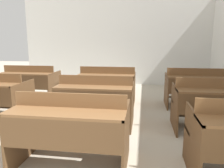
% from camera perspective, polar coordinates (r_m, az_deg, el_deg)
% --- Properties ---
extents(wall_back, '(6.49, 0.06, 2.96)m').
position_cam_1_polar(wall_back, '(7.72, 0.84, 10.96)').
color(wall_back, silver).
rests_on(wall_back, ground_plane).
extents(bench_front_center, '(1.30, 0.81, 0.90)m').
position_cam_1_polar(bench_front_center, '(2.62, -10.64, -11.10)').
color(bench_front_center, brown).
rests_on(bench_front_center, ground_plane).
extents(bench_second_center, '(1.30, 0.81, 0.90)m').
position_cam_1_polar(bench_second_center, '(3.85, -4.26, -3.82)').
color(bench_second_center, brown).
rests_on(bench_second_center, ground_plane).
extents(bench_second_right, '(1.30, 0.81, 0.90)m').
position_cam_1_polar(bench_second_right, '(3.94, 25.43, -4.53)').
color(bench_second_right, brown).
rests_on(bench_second_right, ground_plane).
extents(bench_third_left, '(1.30, 0.81, 0.90)m').
position_cam_1_polar(bench_third_left, '(5.83, -20.70, 0.51)').
color(bench_third_left, brown).
rests_on(bench_third_left, ground_plane).
extents(bench_third_center, '(1.30, 0.81, 0.90)m').
position_cam_1_polar(bench_third_center, '(5.19, -1.25, 0.02)').
color(bench_third_center, brown).
rests_on(bench_third_center, ground_plane).
extents(bench_third_right, '(1.30, 0.81, 0.90)m').
position_cam_1_polar(bench_third_right, '(5.24, 21.07, -0.60)').
color(bench_third_right, brown).
rests_on(bench_third_right, ground_plane).
extents(wastepaper_bin, '(0.25, 0.25, 0.34)m').
position_cam_1_polar(wastepaper_bin, '(6.30, 25.12, -2.02)').
color(wastepaper_bin, '#33477A').
rests_on(wastepaper_bin, ground_plane).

